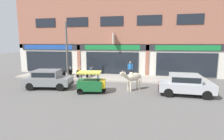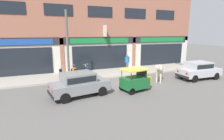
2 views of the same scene
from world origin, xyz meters
name	(u,v)px [view 2 (image 2 of 2)]	position (x,y,z in m)	size (l,w,h in m)	color
ground_plane	(125,85)	(0.00, 0.00, 0.00)	(90.00, 90.00, 0.00)	#605E5B
sidewalk	(107,73)	(0.00, 3.92, 0.07)	(19.00, 3.45, 0.13)	#A8A093
shop_building	(100,24)	(0.00, 5.90, 4.65)	(23.00, 1.40, 9.71)	#9E604C
cow	(160,69)	(2.86, -0.28, 1.01)	(1.65, 1.70, 1.61)	beige
car_0	(79,83)	(-3.67, -1.05, 0.81)	(3.77, 2.12, 1.46)	black
car_1	(199,69)	(6.43, -0.82, 0.81)	(3.66, 1.71, 1.46)	black
auto_rickshaw	(136,81)	(0.01, -1.49, 0.66)	(2.10, 1.45, 1.52)	black
motorcycle_0	(61,73)	(-4.29, 3.50, 0.52)	(0.53, 1.81, 0.88)	black
motorcycle_1	(75,72)	(-3.08, 3.60, 0.52)	(0.60, 1.80, 0.88)	black
motorcycle_2	(87,70)	(-1.95, 3.66, 0.52)	(0.52, 1.81, 0.88)	black
pedestrian	(127,61)	(2.21, 4.04, 1.12)	(0.50, 0.32, 1.60)	#2D2D33
utility_pole	(68,46)	(-3.74, 2.50, 2.82)	(0.18, 0.18, 5.38)	#595651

